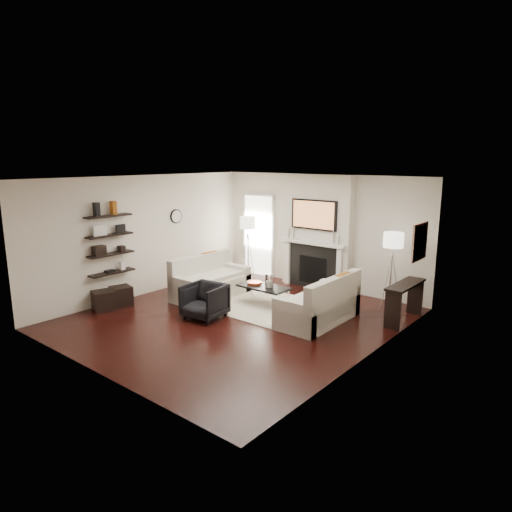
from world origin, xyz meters
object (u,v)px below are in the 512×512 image
Objects in this scene: lamp_right_shade at (394,240)px; ottoman_near at (121,296)px; armchair at (205,299)px; coffee_table at (264,287)px; loveseat_right_base at (318,311)px; lamp_left_shade at (248,223)px; loveseat_left_base at (211,288)px.

lamp_right_shade reaches higher than ottoman_near.
coffee_table is at bearing 65.90° from armchair.
coffee_table is 1.47× the size of armchair.
lamp_left_shade is at bearing 152.43° from loveseat_right_base.
lamp_left_shade is (-1.33, 2.88, 1.08)m from armchair.
armchair is at bearing -106.75° from coffee_table.
loveseat_right_base is 2.20m from armchair.
lamp_left_shade is (-0.45, 1.81, 1.24)m from loveseat_left_base.
lamp_left_shade is at bearing 103.92° from loveseat_left_base.
loveseat_right_base is 2.41× the size of armchair.
ottoman_near is (-2.36, -1.90, -0.20)m from coffee_table.
loveseat_left_base reaches higher than ottoman_near.
lamp_right_shade reaches higher than loveseat_right_base.
lamp_left_shade is at bearing 107.53° from armchair.
lamp_right_shade reaches higher than coffee_table.
loveseat_right_base is 2.16m from lamp_right_shade.
armchair is at bearing -50.19° from loveseat_left_base.
loveseat_left_base is at bearing 56.64° from ottoman_near.
coffee_table is 2.55m from lamp_left_shade.
ottoman_near is at bearing -100.22° from lamp_left_shade.
loveseat_left_base is at bearing 122.46° from armchair.
coffee_table reaches higher than ottoman_near.
loveseat_left_base is 2.41× the size of armchair.
ottoman_near is (-3.78, -1.79, -0.01)m from loveseat_right_base.
loveseat_left_base is 1.33m from coffee_table.
ottoman_near is (-4.52, -3.39, -1.25)m from lamp_right_shade.
loveseat_right_base is 4.50× the size of lamp_left_shade.
lamp_right_shade is at bearing 65.09° from loveseat_right_base.
lamp_left_shade reaches higher than loveseat_right_base.
loveseat_left_base is 2.71m from loveseat_right_base.
armchair is 3.35m from lamp_left_shade.
lamp_left_shade reaches higher than coffee_table.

